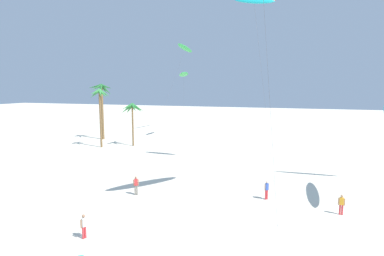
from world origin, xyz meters
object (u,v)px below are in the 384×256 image
object	(u,v)px
palm_tree_2	(132,110)
person_far_watcher	(341,204)
palm_tree_0	(100,98)
person_mid_field	(136,185)
flying_kite_3	(184,74)
flying_kite_5	(254,0)
palm_tree_1	(101,95)
person_near_right	(84,225)
person_near_left	(267,189)
flying_kite_0	(185,48)

from	to	relation	value
palm_tree_2	person_far_watcher	distance (m)	36.09
palm_tree_0	person_mid_field	world-z (taller)	palm_tree_0
flying_kite_3	person_mid_field	world-z (taller)	flying_kite_3
palm_tree_2	flying_kite_5	size ratio (longest dim) A/B	0.35
palm_tree_1	person_mid_field	world-z (taller)	palm_tree_1
palm_tree_1	flying_kite_3	bearing A→B (deg)	26.11
palm_tree_1	person_near_right	size ratio (longest dim) A/B	6.35
flying_kite_5	person_near_right	bearing A→B (deg)	-109.87
palm_tree_1	flying_kite_5	world-z (taller)	flying_kite_5
flying_kite_5	person_far_watcher	world-z (taller)	flying_kite_5
palm_tree_0	person_near_left	distance (m)	32.88
palm_tree_2	flying_kite_0	size ratio (longest dim) A/B	0.38
flying_kite_3	person_near_left	size ratio (longest dim) A/B	7.57
person_near_left	person_near_right	world-z (taller)	person_near_left
palm_tree_2	person_near_left	distance (m)	30.57
flying_kite_3	person_far_watcher	distance (m)	40.94
person_near_right	person_far_watcher	distance (m)	18.98
flying_kite_5	person_far_watcher	bearing A→B (deg)	-53.67
person_near_left	person_near_right	size ratio (longest dim) A/B	1.03
flying_kite_0	person_near_right	size ratio (longest dim) A/B	11.59
palm_tree_2	flying_kite_3	xyz separation A→B (m)	(5.21, 10.76, 6.11)
person_mid_field	flying_kite_5	bearing A→B (deg)	56.62
palm_tree_1	person_near_left	size ratio (longest dim) A/B	6.14
flying_kite_0	person_far_watcher	bearing A→B (deg)	-55.59
palm_tree_2	person_mid_field	world-z (taller)	palm_tree_2
flying_kite_0	person_mid_field	world-z (taller)	flying_kite_0
flying_kite_0	person_far_watcher	world-z (taller)	flying_kite_0
person_near_right	person_mid_field	world-z (taller)	person_mid_field
palm_tree_2	flying_kite_0	xyz separation A→B (m)	(2.57, 18.94, 12.01)
palm_tree_2	flying_kite_0	distance (m)	22.57
person_mid_field	palm_tree_0	bearing A→B (deg)	131.73
palm_tree_0	flying_kite_5	bearing A→B (deg)	-12.54
palm_tree_1	person_near_right	bearing A→B (deg)	-57.38
flying_kite_0	palm_tree_0	bearing A→B (deg)	-107.44
palm_tree_0	person_near_right	bearing A→B (deg)	-57.31
flying_kite_5	person_near_right	world-z (taller)	flying_kite_5
palm_tree_2	flying_kite_3	bearing A→B (deg)	64.16
palm_tree_0	flying_kite_3	distance (m)	17.10
palm_tree_1	flying_kite_3	world-z (taller)	flying_kite_3
person_near_left	palm_tree_2	bearing A→B (deg)	141.61
person_near_right	person_mid_field	bearing A→B (deg)	95.37
person_near_left	flying_kite_5	bearing A→B (deg)	105.79
person_near_right	palm_tree_2	bearing A→B (deg)	113.58
person_near_right	person_far_watcher	size ratio (longest dim) A/B	1.02
person_far_watcher	person_mid_field	bearing A→B (deg)	-176.43
person_near_left	flying_kite_0	bearing A→B (deg)	119.21
flying_kite_0	person_near_left	xyz separation A→B (m)	(21.05, -37.66, -17.15)
palm_tree_1	flying_kite_3	size ratio (longest dim) A/B	0.81
palm_tree_2	flying_kite_0	bearing A→B (deg)	82.28
person_near_left	person_near_right	bearing A→B (deg)	-133.87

